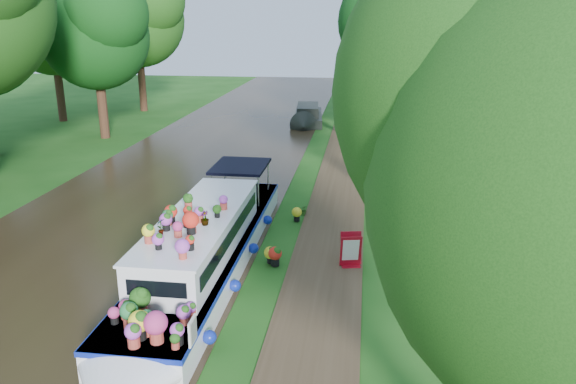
{
  "coord_description": "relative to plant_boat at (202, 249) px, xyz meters",
  "views": [
    {
      "loc": [
        2.19,
        -17.82,
        7.19
      ],
      "look_at": [
        -0.36,
        0.59,
        1.3
      ],
      "focal_mm": 35.0,
      "sensor_mm": 36.0,
      "label": 1
    }
  ],
  "objects": [
    {
      "name": "tree_far_d",
      "position": [
        -12.77,
        27.74,
        6.55
      ],
      "size": [
        8.05,
        7.7,
        10.85
      ],
      "color": "#331C11",
      "rests_on": "ground"
    },
    {
      "name": "pedestrian_pink",
      "position": [
        3.02,
        21.04,
        0.14
      ],
      "size": [
        0.76,
        0.56,
        1.92
      ],
      "primitive_type": "imported",
      "rotation": [
        0.0,
        0.0,
        0.15
      ],
      "color": "#DA596F",
      "rests_on": "towpath"
    },
    {
      "name": "plant_boat",
      "position": [
        0.0,
        0.0,
        0.0
      ],
      "size": [
        2.29,
        13.52,
        2.3
      ],
      "color": "white",
      "rests_on": "canal_water"
    },
    {
      "name": "tree_near_mid",
      "position": [
        6.73,
        18.73,
        5.58
      ],
      "size": [
        6.9,
        6.6,
        9.4
      ],
      "color": "#331C11",
      "rests_on": "ground"
    },
    {
      "name": "tree_far_h",
      "position": [
        -16.77,
        22.74,
        6.28
      ],
      "size": [
        7.82,
        7.48,
        10.49
      ],
      "color": "#331C11",
      "rests_on": "ground"
    },
    {
      "name": "second_boat",
      "position": [
        0.5,
        24.24,
        -0.34
      ],
      "size": [
        2.37,
        6.59,
        1.25
      ],
      "rotation": [
        0.0,
        0.0,
        0.1
      ],
      "color": "black",
      "rests_on": "canal_water"
    },
    {
      "name": "verge_plant",
      "position": [
        2.3,
        5.58,
        -0.66
      ],
      "size": [
        0.39,
        0.35,
        0.38
      ],
      "primitive_type": "imported",
      "rotation": [
        0.0,
        0.0,
        -0.15
      ],
      "color": "#315E1C",
      "rests_on": "ground"
    },
    {
      "name": "tree_near_overhang",
      "position": [
        6.04,
        6.71,
        5.75
      ],
      "size": [
        5.52,
        5.28,
        8.99
      ],
      "color": "#331C11",
      "rests_on": "ground"
    },
    {
      "name": "ground",
      "position": [
        2.25,
        3.65,
        -0.85
      ],
      "size": [
        100.0,
        100.0,
        0.0
      ],
      "primitive_type": "plane",
      "color": "#184C13",
      "rests_on": "ground"
    },
    {
      "name": "pedestrian_dark",
      "position": [
        4.09,
        21.53,
        0.01
      ],
      "size": [
        0.92,
        0.78,
        1.67
      ],
      "primitive_type": "imported",
      "rotation": [
        0.0,
        0.0,
        -0.2
      ],
      "color": "black",
      "rests_on": "towpath"
    },
    {
      "name": "sandwich_board",
      "position": [
        4.18,
        1.27,
        -0.37
      ],
      "size": [
        0.66,
        0.61,
        1.0
      ],
      "rotation": [
        0.0,
        0.0,
        0.2
      ],
      "color": "#A10B18",
      "rests_on": "towpath"
    },
    {
      "name": "tree_far_c",
      "position": [
        -11.27,
        17.73,
        5.67
      ],
      "size": [
        7.13,
        6.82,
        9.59
      ],
      "color": "#331C11",
      "rests_on": "ground"
    },
    {
      "name": "tree_near_far",
      "position": [
        6.23,
        29.74,
        6.2
      ],
      "size": [
        7.59,
        7.26,
        10.3
      ],
      "color": "#331C11",
      "rests_on": "ground"
    },
    {
      "name": "canal_water",
      "position": [
        -3.75,
        3.65,
        -0.84
      ],
      "size": [
        10.0,
        100.0,
        0.02
      ],
      "primitive_type": "cube",
      "color": "black",
      "rests_on": "ground"
    },
    {
      "name": "towpath",
      "position": [
        3.45,
        3.65,
        -0.84
      ],
      "size": [
        2.2,
        100.0,
        0.03
      ],
      "primitive_type": "cube",
      "color": "#41311E",
      "rests_on": "ground"
    }
  ]
}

